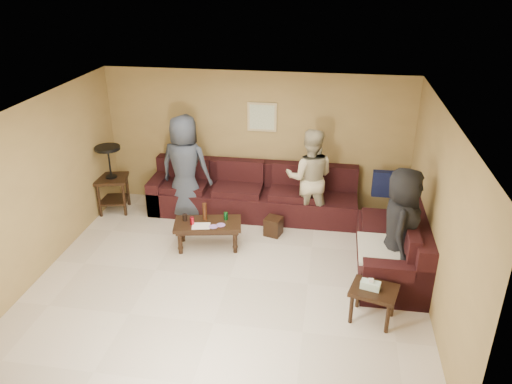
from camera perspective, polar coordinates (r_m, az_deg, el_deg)
room at (r=6.61m, az=-3.30°, el=2.28°), size 5.60×5.50×2.50m
sectional_sofa at (r=8.43m, az=4.50°, el=-2.52°), size 4.65×2.90×0.97m
coffee_table at (r=7.97m, az=-5.56°, el=-3.89°), size 1.13×0.72×0.72m
end_table_left at (r=9.34m, az=-16.19°, el=1.57°), size 0.67×0.67×1.25m
side_table_right at (r=6.57m, az=13.24°, el=-11.17°), size 0.67×0.60×0.62m
waste_bin at (r=8.39m, az=2.00°, el=-3.93°), size 0.32×0.32×0.31m
wall_art at (r=8.88m, az=0.70°, el=8.57°), size 0.52×0.04×0.52m
person_left at (r=8.79m, az=-8.10°, el=2.85°), size 0.98×0.70×1.86m
person_middle at (r=8.49m, az=6.16°, el=1.62°), size 0.85×0.67×1.72m
person_right at (r=7.15m, az=16.17°, el=-3.91°), size 0.68×0.93×1.74m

